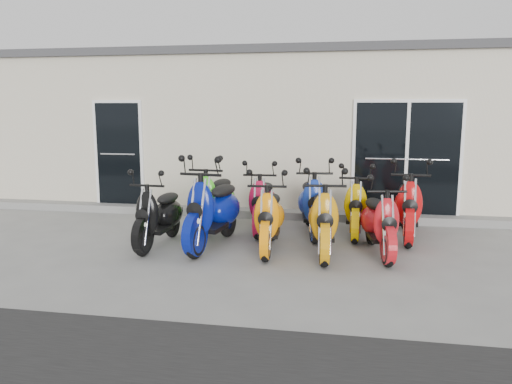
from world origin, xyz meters
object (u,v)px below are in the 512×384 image
scooter_front_orange_a (269,208)px  scooter_front_orange_b (323,209)px  scooter_back_extra (408,197)px  scooter_back_green (214,191)px  scooter_back_blue (312,195)px  scooter_back_yellow (356,198)px  scooter_back_red (263,195)px  scooter_front_red (380,213)px  scooter_front_blue (213,200)px  scooter_front_black (159,206)px

scooter_front_orange_a → scooter_front_orange_b: 0.82m
scooter_front_orange_a → scooter_back_extra: scooter_back_extra is taller
scooter_back_green → scooter_back_extra: (3.31, 0.00, 0.00)m
scooter_front_orange_a → scooter_back_blue: size_ratio=0.95×
scooter_back_yellow → scooter_back_red: bearing=-178.7°
scooter_front_red → scooter_back_extra: scooter_back_extra is taller
scooter_front_blue → scooter_back_green: scooter_front_blue is taller
scooter_back_extra → scooter_front_blue: bearing=-156.6°
scooter_front_black → scooter_back_red: (1.45, 1.24, 0.02)m
scooter_front_blue → scooter_back_yellow: scooter_front_blue is taller
scooter_front_orange_b → scooter_back_yellow: 1.33m
scooter_back_extra → scooter_front_orange_a: bearing=-148.7°
scooter_front_blue → scooter_back_blue: 1.81m
scooter_back_green → scooter_back_red: bearing=8.1°
scooter_front_red → scooter_back_green: size_ratio=0.91×
scooter_front_black → scooter_front_orange_b: (2.56, 0.01, 0.04)m
scooter_front_blue → scooter_front_orange_a: scooter_front_blue is taller
scooter_front_black → scooter_front_blue: 0.87m
scooter_front_blue → scooter_front_red: (2.52, 0.00, -0.11)m
scooter_front_orange_a → scooter_back_yellow: (1.30, 1.18, -0.01)m
scooter_front_red → scooter_back_yellow: (-0.33, 1.14, 0.01)m
scooter_front_black → scooter_back_extra: scooter_back_extra is taller
scooter_back_yellow → scooter_back_extra: 0.85m
scooter_front_blue → scooter_front_orange_b: (1.71, -0.10, -0.07)m
scooter_front_blue → scooter_back_yellow: (2.19, 1.14, -0.10)m
scooter_back_red → scooter_back_yellow: size_ratio=1.01×
scooter_front_orange_b → scooter_back_red: scooter_front_orange_b is taller
scooter_front_blue → scooter_back_blue: scooter_front_blue is taller
scooter_front_blue → scooter_front_red: 2.52m
scooter_front_orange_a → scooter_back_extra: bearing=23.5°
scooter_front_red → scooter_back_red: scooter_back_red is taller
scooter_front_orange_b → scooter_back_green: size_ratio=0.98×
scooter_back_green → scooter_front_red: bearing=-16.8°
scooter_front_orange_b → scooter_back_red: 1.66m
scooter_front_orange_b → scooter_front_red: (0.82, 0.10, -0.05)m
scooter_back_yellow → scooter_back_extra: size_ratio=0.92×
scooter_front_blue → scooter_back_yellow: 2.47m
scooter_front_orange_a → scooter_front_blue: bearing=173.7°
scooter_front_orange_a → scooter_back_yellow: bearing=38.4°
scooter_front_blue → scooter_back_extra: bearing=26.8°
scooter_front_orange_a → scooter_back_extra: (2.15, 1.11, 0.04)m
scooter_back_green → scooter_back_blue: scooter_back_green is taller
scooter_back_green → scooter_back_red: 0.86m
scooter_back_red → scooter_back_blue: (0.86, -0.05, 0.04)m
scooter_front_blue → scooter_front_orange_a: (0.89, -0.04, -0.09)m
scooter_back_green → scooter_back_blue: 1.72m
scooter_front_black → scooter_front_blue: size_ratio=0.85×
scooter_back_red → scooter_back_extra: size_ratio=0.94×
scooter_front_blue → scooter_back_red: size_ratio=1.14×
scooter_front_orange_a → scooter_back_blue: bearing=59.3°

